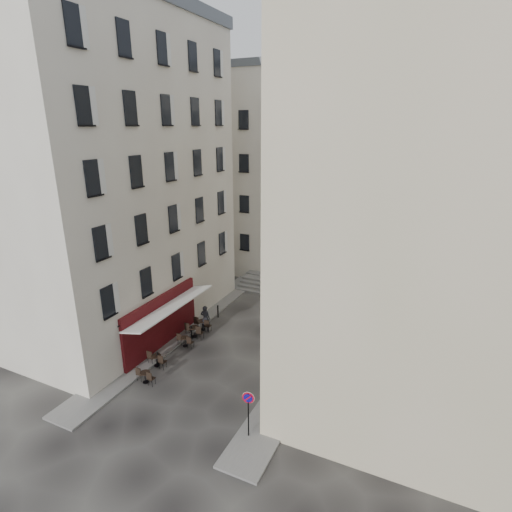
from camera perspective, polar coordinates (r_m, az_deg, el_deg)
The scene contains 18 objects.
ground at distance 24.20m, azimuth -5.95°, elevation -16.03°, with size 90.00×90.00×0.00m, color black.
sidewalk_left at distance 29.19m, azimuth -9.59°, elevation -9.66°, with size 2.00×22.00×0.12m, color slate.
sidewalk_right at distance 24.90m, azimuth 7.00°, elevation -14.83°, with size 2.00×18.00×0.12m, color slate.
building_left at distance 29.27m, azimuth -21.73°, elevation 10.53°, with size 12.20×16.20×20.60m.
building_right at distance 20.94m, azimuth 24.28°, elevation 4.83°, with size 12.20×14.20×18.60m.
building_back at distance 38.07m, azimuth 7.28°, elevation 11.62°, with size 18.20×10.20×18.60m.
cafe_storefront at distance 26.15m, azimuth -13.20°, elevation -8.90°, with size 1.74×7.30×3.50m.
stone_steps at distance 34.07m, azimuth 4.92°, elevation -4.63°, with size 9.00×3.15×0.80m.
bollard_near at distance 24.87m, azimuth -13.87°, elevation -14.05°, with size 0.12×0.12×0.98m.
bollard_mid at distance 27.25m, azimuth -9.24°, elevation -10.67°, with size 0.12×0.12×0.98m.
bollard_far at distance 29.86m, azimuth -5.46°, elevation -7.81°, with size 0.12×0.12×0.98m.
no_parking_sign at distance 18.89m, azimuth -1.12°, elevation -20.64°, with size 0.55×0.14×2.44m.
bistro_table_a at distance 23.74m, azimuth -15.47°, elevation -16.19°, with size 1.19×0.56×0.84m.
bistro_table_b at distance 24.96m, azimuth -13.96°, elevation -14.13°, with size 1.26×0.59×0.88m.
bistro_table_c at distance 26.56m, azimuth -10.05°, elevation -11.81°, with size 1.17×0.55×0.82m.
bistro_table_d at distance 27.46m, azimuth -8.79°, elevation -10.51°, with size 1.35×0.63×0.95m.
bistro_table_e at distance 28.28m, azimuth -7.62°, elevation -9.60°, with size 1.29×0.60×0.91m.
pedestrian at distance 27.93m, azimuth -7.24°, elevation -8.85°, with size 0.69×0.45×1.89m, color black.
Camera 1 is at (10.61, -17.00, 13.57)m, focal length 28.00 mm.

